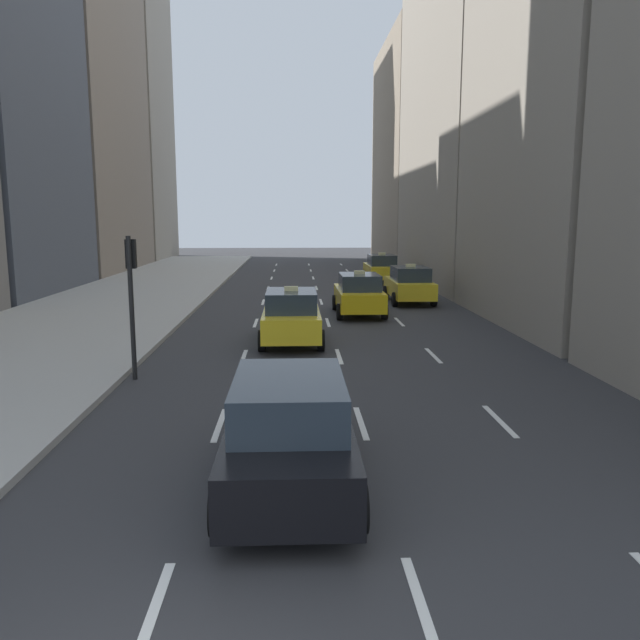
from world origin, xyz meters
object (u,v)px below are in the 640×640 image
object	(u,v)px
taxi_lead	(359,294)
taxi_second	(291,316)
taxi_fourth	(381,268)
taxi_third	(409,284)
traffic_light_pole	(131,284)
sedan_black_near	(289,430)

from	to	relation	value
taxi_lead	taxi_second	size ratio (longest dim) A/B	1.00
taxi_fourth	taxi_third	bearing A→B (deg)	-90.00
taxi_third	taxi_fourth	bearing A→B (deg)	90.00
traffic_light_pole	taxi_fourth	bearing A→B (deg)	67.82
taxi_lead	taxi_fourth	size ratio (longest dim) A/B	1.00
taxi_fourth	traffic_light_pole	world-z (taller)	traffic_light_pole
traffic_light_pole	taxi_third	bearing A→B (deg)	55.33
taxi_second	taxi_lead	bearing A→B (deg)	64.19
taxi_third	traffic_light_pole	size ratio (longest dim) A/B	1.22
taxi_second	taxi_fourth	world-z (taller)	same
taxi_lead	traffic_light_pole	size ratio (longest dim) A/B	1.22
taxi_fourth	traffic_light_pole	xyz separation A→B (m)	(-9.55, -23.42, 1.53)
taxi_third	taxi_second	bearing A→B (deg)	-120.70
taxi_lead	traffic_light_pole	world-z (taller)	traffic_light_pole
taxi_second	taxi_third	world-z (taller)	same
taxi_fourth	sedan_black_near	xyz separation A→B (m)	(-5.60, -30.07, 0.02)
taxi_lead	sedan_black_near	world-z (taller)	taxi_lead
taxi_third	traffic_light_pole	bearing A→B (deg)	-124.67
taxi_second	taxi_fourth	size ratio (longest dim) A/B	1.00
taxi_lead	taxi_third	world-z (taller)	same
taxi_third	traffic_light_pole	xyz separation A→B (m)	(-9.55, -13.81, 1.53)
taxi_lead	taxi_third	xyz separation A→B (m)	(2.80, 3.64, 0.00)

